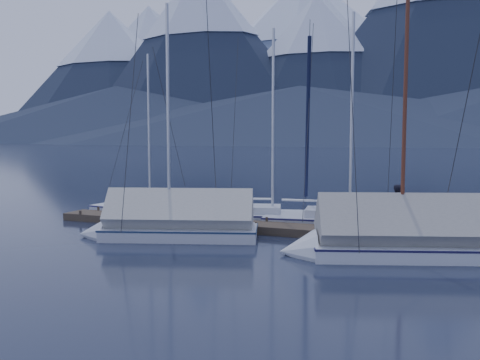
% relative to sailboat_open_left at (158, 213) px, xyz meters
% --- Properties ---
extents(ground, '(1000.00, 1000.00, 0.00)m').
position_rel_sailboat_open_left_xyz_m(ground, '(5.38, -4.09, -0.16)').
color(ground, black).
rests_on(ground, ground).
extents(mountain_range, '(877.00, 584.00, 150.50)m').
position_rel_sailboat_open_left_xyz_m(mountain_range, '(9.50, 366.36, 58.49)').
color(mountain_range, '#475675').
rests_on(mountain_range, ground).
extents(dock, '(18.00, 1.50, 0.54)m').
position_rel_sailboat_open_left_xyz_m(dock, '(5.38, -2.09, -0.05)').
color(dock, '#382D23').
rests_on(dock, ground).
extents(mooring_posts, '(15.12, 1.52, 0.35)m').
position_rel_sailboat_open_left_xyz_m(mooring_posts, '(4.88, -2.09, 0.19)').
color(mooring_posts, '#382D23').
rests_on(mooring_posts, ground).
extents(sailboat_open_left, '(7.04, 3.03, 9.06)m').
position_rel_sailboat_open_left_xyz_m(sailboat_open_left, '(0.00, 0.00, 0.00)').
color(sailboat_open_left, silver).
rests_on(sailboat_open_left, ground).
extents(sailboat_open_mid, '(7.82, 4.08, 9.96)m').
position_rel_sailboat_open_left_xyz_m(sailboat_open_mid, '(6.62, 0.41, 0.02)').
color(sailboat_open_mid, silver).
rests_on(sailboat_open_mid, ground).
extents(sailboat_open_right, '(8.10, 3.57, 10.41)m').
position_rel_sailboat_open_left_xyz_m(sailboat_open_right, '(10.31, 0.29, 0.02)').
color(sailboat_open_right, '#B8BBC5').
rests_on(sailboat_open_right, ground).
extents(sailboat_covered_near, '(8.42, 4.86, 10.48)m').
position_rel_sailboat_open_left_xyz_m(sailboat_covered_near, '(12.12, -4.68, 0.36)').
color(sailboat_covered_near, silver).
rests_on(sailboat_covered_near, ground).
extents(sailboat_covered_far, '(7.55, 4.27, 10.16)m').
position_rel_sailboat_open_left_xyz_m(sailboat_covered_far, '(3.25, -4.82, 0.34)').
color(sailboat_covered_far, silver).
rests_on(sailboat_covered_far, ground).
extents(person, '(0.64, 0.78, 1.85)m').
position_rel_sailboat_open_left_xyz_m(person, '(11.98, -1.64, 1.11)').
color(person, black).
rests_on(person, dock).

